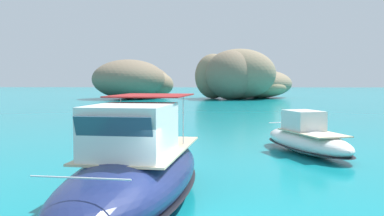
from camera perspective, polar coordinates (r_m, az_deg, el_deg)
name	(u,v)px	position (r m, az deg, el deg)	size (l,w,h in m)	color
islet_large	(242,78)	(84.92, 6.69, 4.03)	(23.68, 24.32, 9.66)	#756651
islet_small	(137,81)	(85.72, -7.36, 3.61)	(18.72, 22.85, 7.63)	#756651
motorboat_white	(306,139)	(22.18, 15.12, -4.06)	(4.28, 7.55, 2.14)	white
motorboat_navy	(136,173)	(12.51, -7.49, -8.61)	(4.29, 10.54, 3.21)	navy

